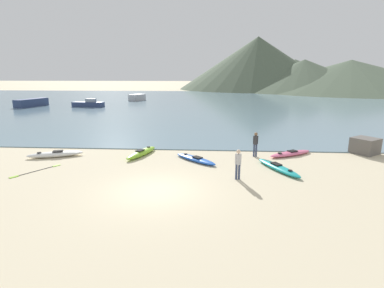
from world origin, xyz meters
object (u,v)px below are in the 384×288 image
object	(u,v)px
kayak_on_sand_0	(55,154)
kayak_on_sand_3	(141,153)
kayak_on_sand_2	(278,167)
person_near_waterline	(255,143)
kayak_on_sand_4	(290,153)
moored_boat_2	(32,103)
person_near_foreground	(238,162)
shoreline_rock	(365,146)
moored_boat_0	(137,97)
kayak_on_sand_1	(195,159)
moored_boat_1	(88,104)
loose_paddle	(36,171)

from	to	relation	value
kayak_on_sand_0	kayak_on_sand_3	bearing A→B (deg)	7.47
kayak_on_sand_2	person_near_waterline	bearing A→B (deg)	108.53
kayak_on_sand_4	moored_boat_2	xyz separation A→B (m)	(-33.52, 26.71, 0.53)
kayak_on_sand_3	person_near_foreground	distance (m)	7.16
kayak_on_sand_2	kayak_on_sand_3	size ratio (longest dim) A/B	1.05
kayak_on_sand_4	person_near_waterline	distance (m)	2.49
person_near_waterline	shoreline_rock	size ratio (longest dim) A/B	1.11
kayak_on_sand_3	moored_boat_0	bearing A→B (deg)	104.24
kayak_on_sand_1	moored_boat_0	distance (m)	42.21
moored_boat_1	loose_paddle	bearing A→B (deg)	-72.44
kayak_on_sand_0	person_near_foreground	size ratio (longest dim) A/B	2.21
shoreline_rock	moored_boat_2	bearing A→B (deg)	146.09
person_near_waterline	shoreline_rock	distance (m)	7.44
kayak_on_sand_0	kayak_on_sand_2	bearing A→B (deg)	-7.43
kayak_on_sand_0	person_near_foreground	distance (m)	11.72
kayak_on_sand_2	person_near_foreground	bearing A→B (deg)	-144.80
kayak_on_sand_4	moored_boat_0	bearing A→B (deg)	116.93
kayak_on_sand_0	moored_boat_1	size ratio (longest dim) A/B	0.68
kayak_on_sand_0	kayak_on_sand_4	size ratio (longest dim) A/B	1.06
kayak_on_sand_1	moored_boat_1	world-z (taller)	moored_boat_1
person_near_foreground	moored_boat_2	distance (m)	43.29
kayak_on_sand_1	kayak_on_sand_3	distance (m)	3.69
kayak_on_sand_0	kayak_on_sand_1	world-z (taller)	kayak_on_sand_0
kayak_on_sand_1	kayak_on_sand_3	bearing A→B (deg)	163.79
kayak_on_sand_3	loose_paddle	xyz separation A→B (m)	(-4.95, -3.54, -0.16)
kayak_on_sand_3	shoreline_rock	xyz separation A→B (m)	(14.59, 1.43, 0.35)
kayak_on_sand_4	kayak_on_sand_3	bearing A→B (deg)	-176.32
moored_boat_0	shoreline_rock	xyz separation A→B (m)	(24.48, -37.56, -0.14)
kayak_on_sand_3	shoreline_rock	size ratio (longest dim) A/B	2.36
person_near_foreground	loose_paddle	xyz separation A→B (m)	(-10.77, 0.58, -0.86)
kayak_on_sand_0	kayak_on_sand_3	xyz separation A→B (m)	(5.36, 0.70, 0.00)
kayak_on_sand_4	shoreline_rock	distance (m)	5.08
moored_boat_0	moored_boat_2	xyz separation A→B (m)	(-14.04, -11.66, 0.01)
moored_boat_1	moored_boat_2	xyz separation A→B (m)	(-9.20, -0.03, 0.15)
kayak_on_sand_0	kayak_on_sand_2	size ratio (longest dim) A/B	0.96
kayak_on_sand_1	kayak_on_sand_2	size ratio (longest dim) A/B	0.81
moored_boat_0	shoreline_rock	bearing A→B (deg)	-56.90
moored_boat_0	moored_boat_2	bearing A→B (deg)	-140.29
kayak_on_sand_1	kayak_on_sand_4	bearing A→B (deg)	15.24
kayak_on_sand_0	moored_boat_1	world-z (taller)	moored_boat_1
kayak_on_sand_3	loose_paddle	size ratio (longest dim) A/B	1.35
kayak_on_sand_4	person_near_waterline	world-z (taller)	person_near_waterline
moored_boat_1	kayak_on_sand_2	bearing A→B (deg)	-52.49
kayak_on_sand_2	person_near_waterline	xyz separation A→B (m)	(-0.89, 2.66, 0.76)
moored_boat_2	kayak_on_sand_1	bearing A→B (deg)	-45.90
kayak_on_sand_0	moored_boat_0	world-z (taller)	moored_boat_0
loose_paddle	kayak_on_sand_3	bearing A→B (deg)	35.56
kayak_on_sand_4	moored_boat_1	bearing A→B (deg)	132.30
shoreline_rock	loose_paddle	bearing A→B (deg)	-165.74
moored_boat_1	moored_boat_2	distance (m)	9.20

